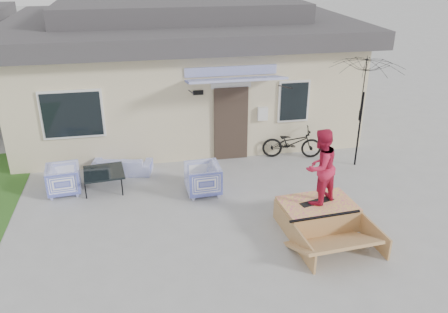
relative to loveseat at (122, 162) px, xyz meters
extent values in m
plane|color=#999998|center=(2.05, -4.08, -0.31)|extent=(90.00, 90.00, 0.00)
cube|color=beige|center=(2.05, 3.92, 1.19)|extent=(10.00, 7.00, 3.00)
cube|color=#37373C|center=(2.05, 3.92, 2.94)|extent=(10.80, 7.80, 0.50)
cube|color=#37373C|center=(2.05, 3.92, 3.49)|extent=(7.50, 4.50, 0.60)
cube|color=#3A2D24|center=(3.05, 0.38, 0.74)|extent=(0.95, 0.08, 2.10)
cube|color=white|center=(-1.15, 0.39, 1.29)|extent=(1.60, 0.06, 1.30)
cube|color=white|center=(4.85, 0.39, 1.29)|extent=(0.90, 0.06, 1.20)
cube|color=#4652BD|center=(3.05, -0.13, 2.14)|extent=(2.50, 1.09, 0.29)
imported|color=#4652BD|center=(0.00, 0.00, 0.00)|extent=(1.64, 0.76, 0.62)
imported|color=#4652BD|center=(-1.38, -0.86, 0.09)|extent=(0.80, 0.84, 0.79)
imported|color=#4652BD|center=(1.97, -1.50, 0.11)|extent=(0.80, 0.85, 0.84)
cube|color=black|center=(-0.42, -0.84, -0.07)|extent=(1.06, 1.06, 0.48)
imported|color=black|center=(4.79, 0.13, 0.23)|extent=(1.78, 0.93, 1.08)
cylinder|color=black|center=(6.38, -0.70, 0.74)|extent=(0.05, 0.05, 2.10)
imported|color=black|center=(6.38, -0.70, 1.44)|extent=(2.13, 2.00, 0.90)
cube|color=black|center=(4.20, -3.32, 0.24)|extent=(0.81, 0.40, 0.05)
imported|color=#C31D41|center=(4.20, -3.32, 1.10)|extent=(1.02, 0.95, 1.66)
camera|label=1|loc=(0.61, -11.46, 5.26)|focal=37.01mm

